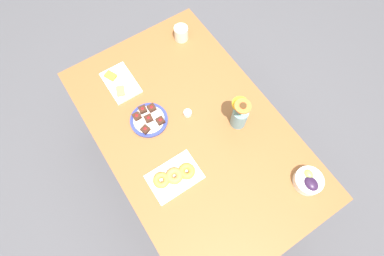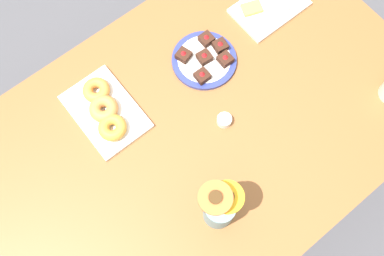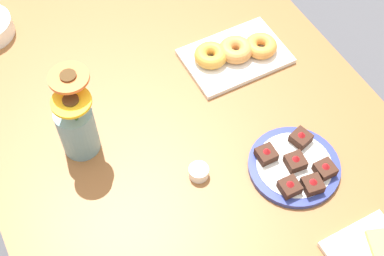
% 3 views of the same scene
% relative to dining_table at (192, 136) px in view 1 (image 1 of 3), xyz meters
% --- Properties ---
extents(ground_plane, '(6.00, 6.00, 0.00)m').
position_rel_dining_table_xyz_m(ground_plane, '(0.00, 0.00, -0.65)').
color(ground_plane, '#4C4C51').
extents(dining_table, '(1.60, 1.00, 0.74)m').
position_rel_dining_table_xyz_m(dining_table, '(0.00, 0.00, 0.00)').
color(dining_table, brown).
rests_on(dining_table, ground_plane).
extents(coffee_mug, '(0.13, 0.09, 0.10)m').
position_rel_dining_table_xyz_m(coffee_mug, '(0.61, -0.31, 0.13)').
color(coffee_mug, silver).
rests_on(coffee_mug, dining_table).
extents(grape_bowl, '(0.15, 0.15, 0.07)m').
position_rel_dining_table_xyz_m(grape_bowl, '(-0.60, -0.35, 0.12)').
color(grape_bowl, white).
rests_on(grape_bowl, dining_table).
extents(cheese_platter, '(0.26, 0.17, 0.03)m').
position_rel_dining_table_xyz_m(cheese_platter, '(0.52, 0.20, 0.10)').
color(cheese_platter, white).
rests_on(cheese_platter, dining_table).
extents(croissant_platter, '(0.19, 0.28, 0.05)m').
position_rel_dining_table_xyz_m(croissant_platter, '(-0.18, 0.23, 0.11)').
color(croissant_platter, white).
rests_on(croissant_platter, dining_table).
extents(jam_cup_berry, '(0.05, 0.05, 0.03)m').
position_rel_dining_table_xyz_m(jam_cup_berry, '(0.10, -0.04, 0.10)').
color(jam_cup_berry, white).
rests_on(jam_cup_berry, dining_table).
extents(dessert_plate, '(0.22, 0.22, 0.05)m').
position_rel_dining_table_xyz_m(dessert_plate, '(0.20, 0.18, 0.10)').
color(dessert_plate, navy).
rests_on(dessert_plate, dining_table).
extents(flower_vase, '(0.12, 0.11, 0.25)m').
position_rel_dining_table_xyz_m(flower_vase, '(-0.10, -0.25, 0.17)').
color(flower_vase, '#6B939E').
rests_on(flower_vase, dining_table).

